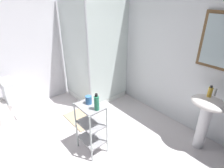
{
  "coord_description": "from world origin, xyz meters",
  "views": [
    {
      "loc": [
        1.65,
        -0.76,
        2.05
      ],
      "look_at": [
        -0.26,
        0.86,
        0.79
      ],
      "focal_mm": 29.8,
      "sensor_mm": 36.0,
      "label": 1
    }
  ],
  "objects_px": {
    "shower_stall": "(95,77)",
    "bath_mat": "(81,118)",
    "toilet": "(3,108)",
    "body_wash_bottle_green": "(97,103)",
    "rinse_cup": "(89,100)",
    "pedestal_sink": "(206,113)",
    "hand_soap_bottle": "(210,92)",
    "storage_cart": "(91,125)"
  },
  "relations": [
    {
      "from": "shower_stall",
      "to": "storage_cart",
      "type": "distance_m",
      "value": 1.46
    },
    {
      "from": "shower_stall",
      "to": "toilet",
      "type": "relative_size",
      "value": 2.63
    },
    {
      "from": "hand_soap_bottle",
      "to": "bath_mat",
      "type": "height_order",
      "value": "hand_soap_bottle"
    },
    {
      "from": "body_wash_bottle_green",
      "to": "bath_mat",
      "type": "relative_size",
      "value": 0.37
    },
    {
      "from": "body_wash_bottle_green",
      "to": "rinse_cup",
      "type": "bearing_deg",
      "value": 179.08
    },
    {
      "from": "toilet",
      "to": "storage_cart",
      "type": "height_order",
      "value": "toilet"
    },
    {
      "from": "pedestal_sink",
      "to": "toilet",
      "type": "bearing_deg",
      "value": -140.09
    },
    {
      "from": "toilet",
      "to": "hand_soap_bottle",
      "type": "height_order",
      "value": "hand_soap_bottle"
    },
    {
      "from": "toilet",
      "to": "body_wash_bottle_green",
      "type": "xyz_separation_m",
      "value": [
        1.56,
        0.81,
        0.52
      ]
    },
    {
      "from": "storage_cart",
      "to": "rinse_cup",
      "type": "distance_m",
      "value": 0.36
    },
    {
      "from": "toilet",
      "to": "bath_mat",
      "type": "relative_size",
      "value": 1.27
    },
    {
      "from": "rinse_cup",
      "to": "pedestal_sink",
      "type": "bearing_deg",
      "value": 49.69
    },
    {
      "from": "bath_mat",
      "to": "body_wash_bottle_green",
      "type": "bearing_deg",
      "value": -15.38
    },
    {
      "from": "pedestal_sink",
      "to": "bath_mat",
      "type": "distance_m",
      "value": 2.01
    },
    {
      "from": "shower_stall",
      "to": "bath_mat",
      "type": "bearing_deg",
      "value": -54.94
    },
    {
      "from": "pedestal_sink",
      "to": "toilet",
      "type": "relative_size",
      "value": 1.07
    },
    {
      "from": "toilet",
      "to": "rinse_cup",
      "type": "bearing_deg",
      "value": 30.35
    },
    {
      "from": "hand_soap_bottle",
      "to": "bath_mat",
      "type": "bearing_deg",
      "value": -148.32
    },
    {
      "from": "bath_mat",
      "to": "shower_stall",
      "type": "bearing_deg",
      "value": 125.06
    },
    {
      "from": "pedestal_sink",
      "to": "rinse_cup",
      "type": "bearing_deg",
      "value": -130.31
    },
    {
      "from": "toilet",
      "to": "bath_mat",
      "type": "height_order",
      "value": "toilet"
    },
    {
      "from": "body_wash_bottle_green",
      "to": "rinse_cup",
      "type": "xyz_separation_m",
      "value": [
        -0.18,
        0.0,
        -0.05
      ]
    },
    {
      "from": "toilet",
      "to": "storage_cart",
      "type": "bearing_deg",
      "value": 28.81
    },
    {
      "from": "pedestal_sink",
      "to": "bath_mat",
      "type": "bearing_deg",
      "value": -149.86
    },
    {
      "from": "toilet",
      "to": "storage_cart",
      "type": "distance_m",
      "value": 1.64
    },
    {
      "from": "storage_cart",
      "to": "shower_stall",
      "type": "bearing_deg",
      "value": 142.36
    },
    {
      "from": "toilet",
      "to": "storage_cart",
      "type": "relative_size",
      "value": 1.03
    },
    {
      "from": "hand_soap_bottle",
      "to": "rinse_cup",
      "type": "distance_m",
      "value": 1.57
    },
    {
      "from": "pedestal_sink",
      "to": "bath_mat",
      "type": "relative_size",
      "value": 1.35
    },
    {
      "from": "storage_cart",
      "to": "hand_soap_bottle",
      "type": "height_order",
      "value": "hand_soap_bottle"
    },
    {
      "from": "storage_cart",
      "to": "body_wash_bottle_green",
      "type": "distance_m",
      "value": 0.42
    },
    {
      "from": "body_wash_bottle_green",
      "to": "bath_mat",
      "type": "bearing_deg",
      "value": 164.62
    },
    {
      "from": "pedestal_sink",
      "to": "body_wash_bottle_green",
      "type": "height_order",
      "value": "body_wash_bottle_green"
    },
    {
      "from": "body_wash_bottle_green",
      "to": "hand_soap_bottle",
      "type": "bearing_deg",
      "value": 57.27
    },
    {
      "from": "shower_stall",
      "to": "bath_mat",
      "type": "relative_size",
      "value": 3.33
    },
    {
      "from": "pedestal_sink",
      "to": "hand_soap_bottle",
      "type": "xyz_separation_m",
      "value": [
        -0.04,
        0.04,
        0.3
      ]
    },
    {
      "from": "shower_stall",
      "to": "storage_cart",
      "type": "relative_size",
      "value": 2.7
    },
    {
      "from": "rinse_cup",
      "to": "hand_soap_bottle",
      "type": "bearing_deg",
      "value": 51.61
    },
    {
      "from": "pedestal_sink",
      "to": "storage_cart",
      "type": "xyz_separation_m",
      "value": [
        -0.96,
        -1.21,
        -0.14
      ]
    },
    {
      "from": "shower_stall",
      "to": "storage_cart",
      "type": "xyz_separation_m",
      "value": [
        1.16,
        -0.89,
        -0.03
      ]
    },
    {
      "from": "storage_cart",
      "to": "body_wash_bottle_green",
      "type": "bearing_deg",
      "value": 7.54
    },
    {
      "from": "shower_stall",
      "to": "pedestal_sink",
      "type": "distance_m",
      "value": 2.15
    }
  ]
}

